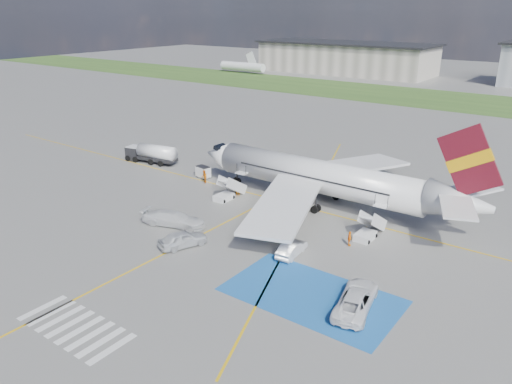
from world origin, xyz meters
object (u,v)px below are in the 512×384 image
(van_white_a, at_px, (356,296))
(van_white_b, at_px, (174,216))
(car_silver_b, at_px, (292,249))
(car_silver_a, at_px, (183,239))
(airliner, at_px, (328,178))
(fuel_tanker, at_px, (152,155))
(gpu_cart, at_px, (203,173))

(van_white_a, distance_m, van_white_b, 22.74)
(car_silver_b, height_order, van_white_a, van_white_a)
(car_silver_a, distance_m, car_silver_b, 10.66)
(car_silver_a, height_order, van_white_b, van_white_b)
(airliner, distance_m, van_white_a, 21.39)
(car_silver_a, bearing_deg, fuel_tanker, -15.59)
(airliner, xyz_separation_m, fuel_tanker, (-29.64, -0.28, -2.20))
(airliner, distance_m, van_white_b, 18.22)
(car_silver_a, relative_size, van_white_a, 0.90)
(van_white_b, bearing_deg, car_silver_a, -142.35)
(gpu_cart, bearing_deg, airliner, 12.04)
(car_silver_a, xyz_separation_m, car_silver_b, (9.55, 4.73, -0.13))
(gpu_cart, relative_size, car_silver_b, 0.51)
(airliner, xyz_separation_m, car_silver_b, (3.40, -13.06, -2.71))
(gpu_cart, distance_m, van_white_a, 34.94)
(airliner, xyz_separation_m, gpu_cart, (-18.67, -0.96, -2.65))
(fuel_tanker, bearing_deg, gpu_cart, -13.12)
(car_silver_b, height_order, van_white_b, van_white_b)
(airliner, height_order, car_silver_b, airliner)
(airliner, bearing_deg, van_white_a, -55.21)
(fuel_tanker, height_order, van_white_a, fuel_tanker)
(airliner, relative_size, car_silver_b, 8.85)
(van_white_a, xyz_separation_m, van_white_b, (-22.58, 2.71, 0.05))
(fuel_tanker, distance_m, van_white_b, 24.03)
(van_white_b, bearing_deg, airliner, -52.37)
(gpu_cart, bearing_deg, car_silver_a, -44.26)
(car_silver_b, bearing_deg, airliner, -81.39)
(airliner, bearing_deg, car_silver_b, -75.40)
(car_silver_a, xyz_separation_m, van_white_b, (-4.30, 3.05, 0.23))
(fuel_tanker, height_order, van_white_b, fuel_tanker)
(gpu_cart, xyz_separation_m, car_silver_b, (22.07, -12.10, -0.05))
(car_silver_a, xyz_separation_m, van_white_a, (18.28, 0.34, 0.18))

